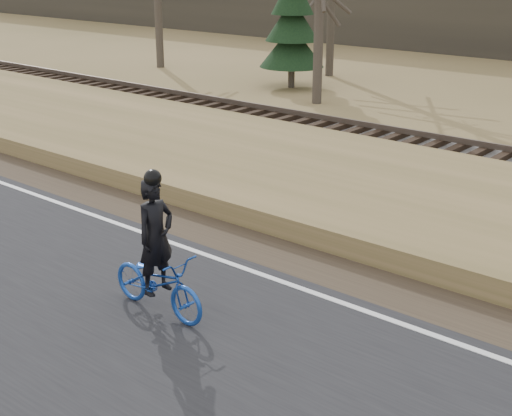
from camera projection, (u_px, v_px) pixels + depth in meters
The scene contains 9 objects.
ground at pixel (69, 214), 15.07m from camera, with size 120.00×120.00×0.00m, color olive.
edge_line at pixel (76, 209), 15.19m from camera, with size 120.00×0.12×0.01m, color silver.
shoulder at pixel (113, 199), 15.93m from camera, with size 120.00×1.60×0.04m, color #473A2B.
embankment at pixel (205, 162), 18.03m from camera, with size 120.00×5.00×0.44m, color olive.
ballast at pixel (295, 134), 20.78m from camera, with size 120.00×3.00×0.45m, color slate.
railroad at pixel (295, 124), 20.68m from camera, with size 120.00×2.40×0.29m.
cyclist at pixel (157, 269), 10.65m from camera, with size 1.88×0.68×2.27m.
bare_tree_near_left at pixel (319, 7), 24.93m from camera, with size 0.36×0.36×6.79m, color #463E33.
conifer at pixel (292, 21), 28.23m from camera, with size 2.60×2.60×5.57m.
Camera 1 is at (12.07, -8.34, 5.25)m, focal length 50.00 mm.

